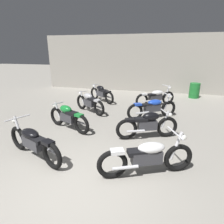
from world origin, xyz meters
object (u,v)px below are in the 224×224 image
(motorcycle_left_row_1, at_px, (68,117))
(oil_drum, at_px, (194,90))
(motorcycle_right_row_0, at_px, (147,156))
(motorcycle_left_row_3, at_px, (101,93))
(motorcycle_left_row_2, at_px, (89,102))
(motorcycle_right_row_3, at_px, (156,97))
(motorcycle_left_row_0, at_px, (33,142))
(motorcycle_right_row_1, at_px, (148,124))
(motorcycle_right_row_2, at_px, (153,107))

(motorcycle_left_row_1, distance_m, oil_drum, 7.76)
(oil_drum, bearing_deg, motorcycle_left_row_1, -129.09)
(motorcycle_right_row_0, relative_size, oil_drum, 2.38)
(motorcycle_left_row_3, bearing_deg, motorcycle_left_row_2, -88.53)
(motorcycle_left_row_1, bearing_deg, motorcycle_left_row_3, 90.34)
(motorcycle_right_row_3, bearing_deg, motorcycle_left_row_1, -126.64)
(motorcycle_left_row_1, relative_size, motorcycle_left_row_2, 1.08)
(motorcycle_left_row_2, height_order, oil_drum, motorcycle_left_row_2)
(motorcycle_left_row_0, xyz_separation_m, motorcycle_left_row_2, (0.01, 3.88, 0.01))
(motorcycle_left_row_2, xyz_separation_m, motorcycle_right_row_3, (2.77, 1.79, -0.01))
(motorcycle_left_row_0, relative_size, motorcycle_right_row_3, 1.12)
(motorcycle_left_row_3, bearing_deg, oil_drum, 23.85)
(motorcycle_left_row_0, xyz_separation_m, motorcycle_right_row_1, (2.69, 1.88, 0.01))
(oil_drum, bearing_deg, motorcycle_right_row_2, -117.39)
(motorcycle_left_row_1, xyz_separation_m, motorcycle_right_row_1, (2.70, -0.03, 0.00))
(motorcycle_left_row_0, relative_size, motorcycle_right_row_1, 1.10)
(motorcycle_right_row_0, xyz_separation_m, motorcycle_right_row_1, (-0.13, 1.85, 0.01))
(motorcycle_right_row_2, xyz_separation_m, oil_drum, (2.14, 4.13, -0.03))
(motorcycle_left_row_0, distance_m, motorcycle_right_row_3, 6.32)
(motorcycle_right_row_0, bearing_deg, motorcycle_right_row_2, 91.32)
(motorcycle_right_row_1, distance_m, oil_drum, 6.43)
(motorcycle_right_row_1, bearing_deg, motorcycle_right_row_3, 88.56)
(motorcycle_right_row_0, relative_size, motorcycle_right_row_2, 1.07)
(motorcycle_left_row_1, bearing_deg, motorcycle_left_row_0, -89.68)
(motorcycle_right_row_0, xyz_separation_m, motorcycle_right_row_2, (-0.09, 3.77, 0.00))
(motorcycle_left_row_1, bearing_deg, motorcycle_right_row_1, -0.54)
(motorcycle_left_row_2, distance_m, motorcycle_right_row_2, 2.72)
(motorcycle_left_row_1, height_order, motorcycle_right_row_1, same)
(motorcycle_left_row_0, xyz_separation_m, motorcycle_right_row_0, (2.83, 0.03, 0.00))
(motorcycle_right_row_2, bearing_deg, motorcycle_right_row_3, 88.49)
(motorcycle_left_row_1, xyz_separation_m, motorcycle_right_row_3, (2.80, 3.76, -0.01))
(motorcycle_right_row_1, bearing_deg, motorcycle_left_row_0, -145.06)
(motorcycle_right_row_0, relative_size, motorcycle_right_row_3, 1.10)
(motorcycle_right_row_0, height_order, oil_drum, motorcycle_right_row_0)
(motorcycle_left_row_0, height_order, motorcycle_left_row_1, motorcycle_left_row_0)
(motorcycle_right_row_2, relative_size, oil_drum, 2.22)
(motorcycle_left_row_0, distance_m, motorcycle_right_row_0, 2.83)
(motorcycle_left_row_1, bearing_deg, motorcycle_right_row_3, 53.36)
(motorcycle_right_row_1, relative_size, motorcycle_right_row_3, 1.01)
(motorcycle_left_row_3, relative_size, oil_drum, 1.96)
(motorcycle_right_row_3, bearing_deg, motorcycle_right_row_0, -89.62)
(motorcycle_left_row_0, height_order, motorcycle_right_row_2, same)
(motorcycle_left_row_3, bearing_deg, motorcycle_left_row_0, -89.67)
(motorcycle_left_row_0, distance_m, motorcycle_left_row_2, 3.88)
(motorcycle_right_row_0, xyz_separation_m, motorcycle_right_row_3, (-0.04, 5.64, 0.00))
(oil_drum, bearing_deg, motorcycle_right_row_1, -109.89)
(oil_drum, bearing_deg, motorcycle_left_row_2, -140.23)
(motorcycle_right_row_2, bearing_deg, motorcycle_left_row_2, 178.20)
(motorcycle_left_row_3, bearing_deg, motorcycle_right_row_1, -54.87)
(motorcycle_left_row_1, relative_size, motorcycle_left_row_3, 1.11)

